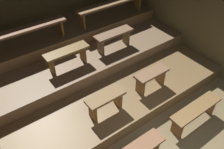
{
  "coord_description": "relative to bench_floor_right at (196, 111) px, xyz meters",
  "views": [
    {
      "loc": [
        -2.44,
        -0.76,
        4.01
      ],
      "look_at": [
        -0.05,
        2.47,
        0.64
      ],
      "focal_mm": 37.83,
      "sensor_mm": 36.0,
      "label": 1
    }
  ],
  "objects": [
    {
      "name": "bench_upper_left",
      "position": [
        -2.13,
        3.51,
        0.91
      ],
      "size": [
        2.19,
        0.31,
        0.46
      ],
      "color": "#926340",
      "rests_on": "platform_upper"
    },
    {
      "name": "bench_lower_right",
      "position": [
        -0.22,
        1.11,
        0.27
      ],
      "size": [
        0.81,
        0.31,
        0.46
      ],
      "color": "#8C6343",
      "rests_on": "platform_lower"
    },
    {
      "name": "platform_middle",
      "position": [
        -0.84,
        3.25,
        0.09
      ],
      "size": [
        5.27,
        2.57,
        0.3
      ],
      "primitive_type": "cube",
      "color": "#85694A",
      "rests_on": "platform_lower"
    },
    {
      "name": "wall_right",
      "position": [
        1.83,
        1.86,
        0.97
      ],
      "size": [
        0.06,
        6.15,
        2.66
      ],
      "primitive_type": "cube",
      "color": "brown",
      "rests_on": "ground"
    },
    {
      "name": "wall_back",
      "position": [
        -0.84,
        4.56,
        0.97
      ],
      "size": [
        6.07,
        0.06,
        2.66
      ],
      "primitive_type": "cube",
      "color": "brown",
      "rests_on": "ground"
    },
    {
      "name": "bench_lower_left",
      "position": [
        -1.46,
        1.11,
        0.27
      ],
      "size": [
        0.81,
        0.31,
        0.46
      ],
      "color": "olive",
      "rests_on": "platform_lower"
    },
    {
      "name": "platform_upper",
      "position": [
        -0.84,
        3.85,
        0.38
      ],
      "size": [
        5.27,
        1.36,
        0.3
      ],
      "primitive_type": "cube",
      "color": "olive",
      "rests_on": "platform_middle"
    },
    {
      "name": "platform_lower",
      "position": [
        -0.84,
        2.54,
        -0.21
      ],
      "size": [
        5.27,
        3.98,
        0.3
      ],
      "primitive_type": "cube",
      "color": "olive",
      "rests_on": "ground"
    },
    {
      "name": "bench_middle_left",
      "position": [
        -1.5,
        2.56,
        0.58
      ],
      "size": [
        1.04,
        0.31,
        0.46
      ],
      "color": "olive",
      "rests_on": "platform_middle"
    },
    {
      "name": "bench_middle_right",
      "position": [
        -0.18,
        2.56,
        0.58
      ],
      "size": [
        1.04,
        0.31,
        0.46
      ],
      "color": "#886444",
      "rests_on": "platform_middle"
    },
    {
      "name": "bench_upper_right",
      "position": [
        0.45,
        3.51,
        0.91
      ],
      "size": [
        2.19,
        0.31,
        0.46
      ],
      "color": "olive",
      "rests_on": "platform_upper"
    },
    {
      "name": "ground",
      "position": [
        -0.84,
        1.86,
        -0.4
      ],
      "size": [
        6.07,
        6.15,
        0.08
      ],
      "primitive_type": "cube",
      "color": "olive"
    },
    {
      "name": "bench_floor_right",
      "position": [
        0.0,
        0.0,
        0.0
      ],
      "size": [
        1.26,
        0.31,
        0.46
      ],
      "color": "olive",
      "rests_on": "ground"
    }
  ]
}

